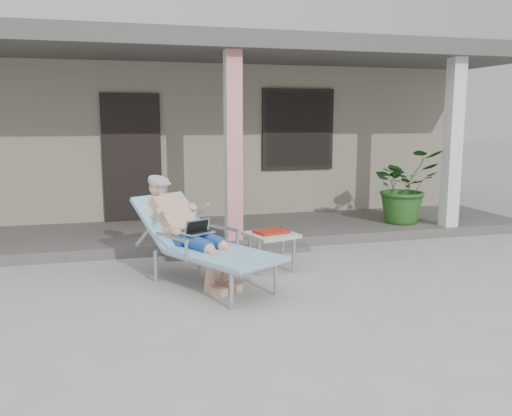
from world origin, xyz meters
name	(u,v)px	position (x,y,z in m)	size (l,w,h in m)	color
ground	(280,296)	(0.00, 0.00, 0.00)	(60.00, 60.00, 0.00)	#9E9E99
house	(188,127)	(0.00, 6.50, 1.67)	(10.40, 5.40, 3.30)	gray
porch_deck	(222,232)	(0.00, 3.00, 0.07)	(10.00, 2.00, 0.15)	#605B56
porch_overhang	(221,54)	(0.00, 2.95, 2.79)	(10.00, 2.30, 2.85)	silver
porch_step	(239,251)	(0.00, 1.85, 0.04)	(2.00, 0.30, 0.07)	#605B56
lounger	(195,215)	(-0.77, 0.72, 0.78)	(1.56, 1.98, 1.26)	#B7B7BC
side_table	(271,237)	(0.21, 1.02, 0.41)	(0.67, 0.67, 0.49)	#BBBCB6
potted_palm	(404,186)	(2.97, 2.63, 0.76)	(1.09, 0.95, 1.21)	#26591E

